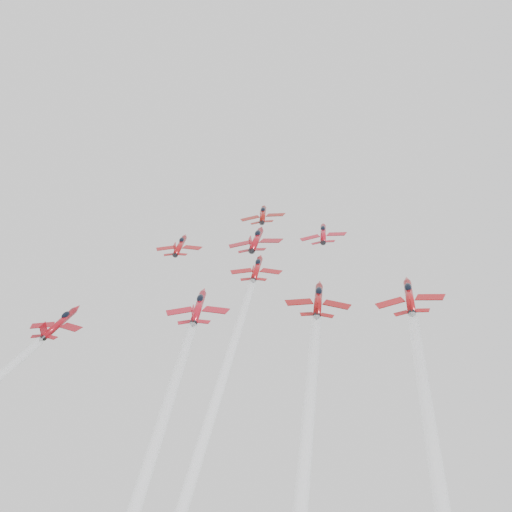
# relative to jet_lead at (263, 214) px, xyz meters

# --- Properties ---
(jet_lead) EXTENTS (9.35, 11.70, 8.31)m
(jet_lead) POSITION_rel_jet_lead_xyz_m (0.00, 0.00, 0.00)
(jet_lead) COLOR maroon
(jet_row2_left) EXTENTS (8.80, 11.02, 7.83)m
(jet_row2_left) POSITION_rel_jet_lead_xyz_m (-13.75, -13.79, -9.38)
(jet_row2_left) COLOR #A00F12
(jet_row2_center) EXTENTS (10.38, 13.00, 9.24)m
(jet_row2_center) POSITION_rel_jet_lead_xyz_m (0.60, -12.50, -8.49)
(jet_row2_center) COLOR maroon
(jet_row2_right) EXTENTS (8.76, 10.97, 7.79)m
(jet_row2_right) POSITION_rel_jet_lead_xyz_m (13.03, -10.93, -7.44)
(jet_row2_right) COLOR #B21021
(jet_center) EXTENTS (8.78, 79.64, 54.65)m
(jet_center) POSITION_rel_jet_lead_xyz_m (2.55, -59.48, -40.51)
(jet_center) COLOR #A30F14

